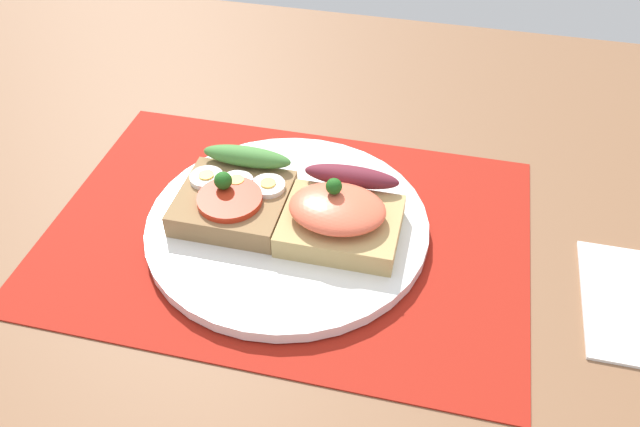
% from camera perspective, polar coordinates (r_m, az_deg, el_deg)
% --- Properties ---
extents(ground_plane, '(1.20, 0.90, 0.03)m').
position_cam_1_polar(ground_plane, '(0.60, -2.77, -2.70)').
color(ground_plane, brown).
extents(placemat, '(0.43, 0.30, 0.00)m').
position_cam_1_polar(placemat, '(0.59, -2.83, -1.51)').
color(placemat, maroon).
rests_on(placemat, ground_plane).
extents(plate, '(0.25, 0.25, 0.01)m').
position_cam_1_polar(plate, '(0.59, -2.85, -1.02)').
color(plate, white).
rests_on(plate, placemat).
extents(sandwich_egg_tomato, '(0.10, 0.10, 0.04)m').
position_cam_1_polar(sandwich_egg_tomato, '(0.59, -7.57, 1.39)').
color(sandwich_egg_tomato, olive).
rests_on(sandwich_egg_tomato, plate).
extents(sandwich_salmon, '(0.10, 0.10, 0.06)m').
position_cam_1_polar(sandwich_salmon, '(0.56, 1.83, -0.04)').
color(sandwich_salmon, tan).
rests_on(sandwich_salmon, plate).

